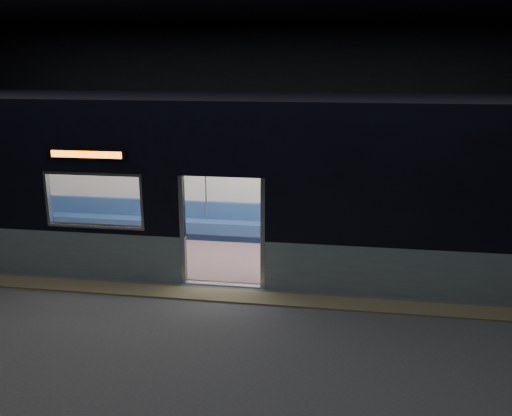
# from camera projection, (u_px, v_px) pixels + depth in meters

# --- Properties ---
(station_floor) EXTENTS (24.00, 14.00, 0.01)m
(station_floor) POSITION_uv_depth(u_px,v_px,m) (210.00, 310.00, 9.01)
(station_floor) COLOR #47494C
(station_floor) RESTS_ON ground
(station_envelope) EXTENTS (24.00, 14.00, 5.00)m
(station_envelope) POSITION_uv_depth(u_px,v_px,m) (204.00, 84.00, 8.05)
(station_envelope) COLOR black
(station_envelope) RESTS_ON station_floor
(tactile_strip) EXTENTS (22.80, 0.50, 0.03)m
(tactile_strip) POSITION_uv_depth(u_px,v_px,m) (217.00, 295.00, 9.53)
(tactile_strip) COLOR #8C7F59
(tactile_strip) RESTS_ON station_floor
(metro_car) EXTENTS (18.00, 3.04, 3.35)m
(metro_car) POSITION_uv_depth(u_px,v_px,m) (238.00, 171.00, 10.95)
(metro_car) COLOR #8EA3AA
(metro_car) RESTS_ON station_floor
(passenger) EXTENTS (0.43, 0.72, 1.39)m
(passenger) POSITION_uv_depth(u_px,v_px,m) (464.00, 217.00, 11.47)
(passenger) COLOR black
(passenger) RESTS_ON metro_car
(handbag) EXTENTS (0.32, 0.29, 0.13)m
(handbag) POSITION_uv_depth(u_px,v_px,m) (466.00, 226.00, 11.29)
(handbag) COLOR black
(handbag) RESTS_ON passenger
(transit_map) EXTENTS (1.02, 0.03, 0.66)m
(transit_map) POSITION_uv_depth(u_px,v_px,m) (398.00, 181.00, 11.80)
(transit_map) COLOR white
(transit_map) RESTS_ON metro_car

